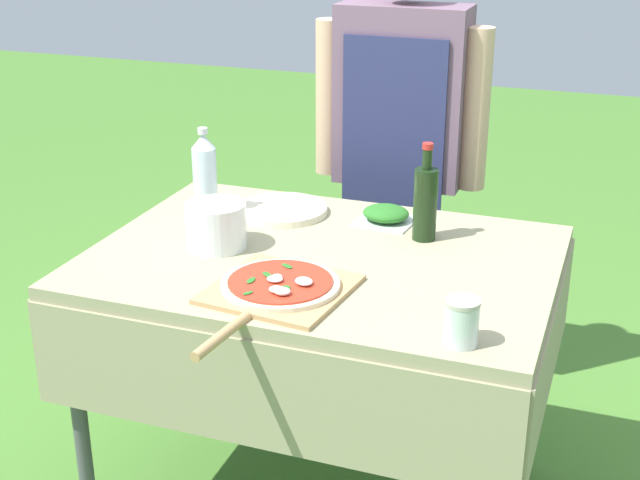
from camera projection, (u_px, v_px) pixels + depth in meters
name	position (u px, v px, depth m)	size (l,w,h in m)	color
prep_table	(323.00, 285.00, 2.38)	(1.22, 0.89, 0.82)	gray
person_cook	(399.00, 141.00, 2.97)	(0.59, 0.19, 1.57)	#70604C
pizza_on_peel	(278.00, 288.00, 2.12)	(0.34, 0.54, 0.05)	tan
oil_bottle	(425.00, 202.00, 2.41)	(0.06, 0.06, 0.27)	black
water_bottle	(205.00, 176.00, 2.56)	(0.07, 0.07, 0.27)	silver
herb_container	(386.00, 214.00, 2.56)	(0.17, 0.16, 0.05)	silver
mixing_tub	(216.00, 225.00, 2.37)	(0.16, 0.16, 0.12)	silver
plate_stack	(282.00, 210.00, 2.63)	(0.27, 0.27, 0.02)	beige
sauce_jar	(461.00, 325.00, 1.88)	(0.08, 0.08, 0.10)	silver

